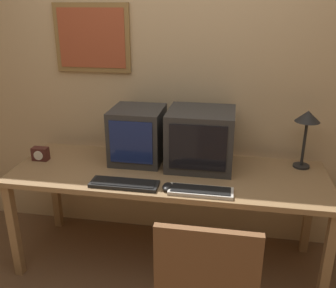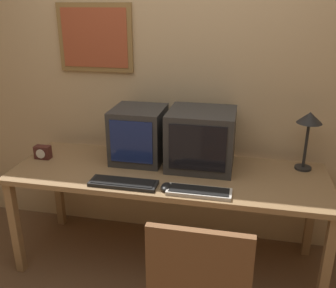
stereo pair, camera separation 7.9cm
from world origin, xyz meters
The scene contains 9 objects.
wall_back centered at (-0.01, 1.39, 1.30)m, with size 8.00×0.08×2.60m.
desk centered at (0.00, 0.92, 0.68)m, with size 2.15×0.73×0.75m.
monitor_left centered at (-0.25, 1.08, 0.94)m, with size 0.36×0.38×0.39m.
monitor_right centered at (0.20, 1.06, 0.95)m, with size 0.45×0.42×0.40m.
keyboard_main centered at (-0.24, 0.66, 0.76)m, with size 0.44×0.14×0.03m.
keyboard_side centered at (0.25, 0.65, 0.76)m, with size 0.39×0.13×0.03m.
mouse_near_keyboard centered at (0.04, 0.66, 0.77)m, with size 0.06×0.11×0.03m.
desk_clock centered at (-0.96, 0.95, 0.80)m, with size 0.12×0.07×0.10m.
desk_lamp centered at (0.91, 1.16, 1.08)m, with size 0.17×0.17×0.41m.
Camera 1 is at (0.41, -1.38, 1.84)m, focal length 40.00 mm.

